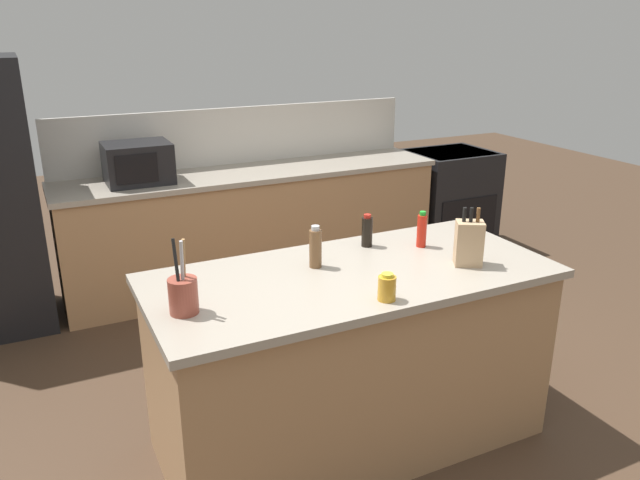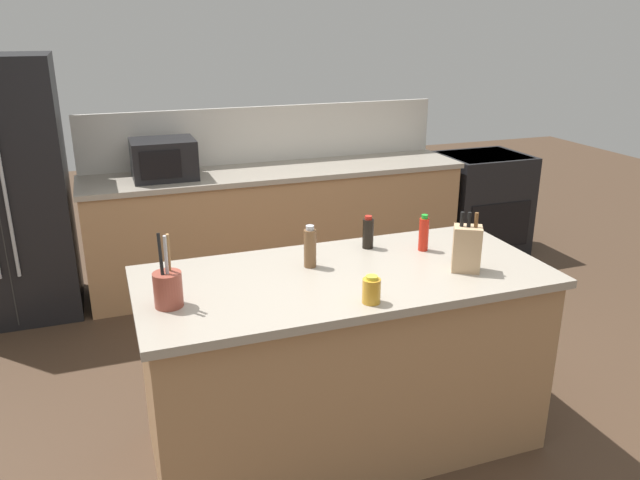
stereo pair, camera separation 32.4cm
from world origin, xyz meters
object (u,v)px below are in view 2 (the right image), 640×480
at_px(knife_block, 467,248).
at_px(honey_jar, 371,290).
at_px(refrigerator, 3,191).
at_px(utensil_crock, 168,288).
at_px(soy_sauce_bottle, 368,233).
at_px(range_oven, 480,203).
at_px(hot_sauce_bottle, 424,234).
at_px(microwave, 164,159).
at_px(pepper_grinder, 310,247).

bearing_deg(knife_block, honey_jar, -132.91).
height_order(refrigerator, honey_jar, refrigerator).
height_order(utensil_crock, soy_sauce_bottle, utensil_crock).
xyz_separation_m(range_oven, knife_block, (-1.70, -2.36, 0.59)).
xyz_separation_m(range_oven, honey_jar, (-2.27, -2.54, 0.53)).
height_order(hot_sauce_bottle, honey_jar, hot_sauce_bottle).
relative_size(knife_block, soy_sauce_bottle, 1.65).
bearing_deg(honey_jar, knife_block, 17.19).
distance_m(refrigerator, hot_sauce_bottle, 3.04).
distance_m(microwave, hot_sauce_bottle, 2.31).
bearing_deg(hot_sauce_bottle, soy_sauce_bottle, 152.94).
bearing_deg(refrigerator, knife_block, -46.95).
bearing_deg(range_oven, utensil_crock, -143.46).
relative_size(microwave, knife_block, 1.61).
xyz_separation_m(utensil_crock, hot_sauce_bottle, (1.33, 0.23, 0.01)).
relative_size(refrigerator, microwave, 3.97).
distance_m(soy_sauce_bottle, hot_sauce_bottle, 0.29).
bearing_deg(microwave, range_oven, -0.00).
xyz_separation_m(microwave, pepper_grinder, (0.45, -2.06, -0.05)).
bearing_deg(refrigerator, honey_jar, -57.00).
height_order(utensil_crock, hot_sauce_bottle, utensil_crock).
xyz_separation_m(range_oven, microwave, (-2.83, 0.00, 0.62)).
xyz_separation_m(utensil_crock, honey_jar, (0.81, -0.26, -0.03)).
distance_m(utensil_crock, soy_sauce_bottle, 1.13).
bearing_deg(refrigerator, utensil_crock, -69.52).
bearing_deg(knife_block, utensil_crock, -153.38).
height_order(range_oven, hot_sauce_bottle, hot_sauce_bottle).
height_order(knife_block, utensil_crock, utensil_crock).
bearing_deg(soy_sauce_bottle, range_oven, 43.65).
distance_m(knife_block, hot_sauce_bottle, 0.32).
distance_m(range_oven, honey_jar, 3.44).
xyz_separation_m(knife_block, honey_jar, (-0.57, -0.18, -0.06)).
bearing_deg(hot_sauce_bottle, honey_jar, -136.41).
bearing_deg(utensil_crock, range_oven, 36.54).
relative_size(knife_block, honey_jar, 2.36).
distance_m(hot_sauce_bottle, honey_jar, 0.71).
relative_size(range_oven, knife_block, 3.17).
distance_m(utensil_crock, pepper_grinder, 0.73).
bearing_deg(knife_block, hot_sauce_bottle, 130.01).
bearing_deg(soy_sauce_bottle, hot_sauce_bottle, -27.06).
height_order(microwave, utensil_crock, utensil_crock).
distance_m(microwave, soy_sauce_bottle, 2.09).
relative_size(refrigerator, utensil_crock, 5.80).
xyz_separation_m(soy_sauce_bottle, pepper_grinder, (-0.37, -0.15, 0.02)).
distance_m(utensil_crock, hot_sauce_bottle, 1.35).
relative_size(microwave, pepper_grinder, 2.23).
relative_size(hot_sauce_bottle, honey_jar, 1.57).
bearing_deg(utensil_crock, refrigerator, 110.48).
distance_m(soy_sauce_bottle, honey_jar, 0.67).
bearing_deg(refrigerator, range_oven, -0.75).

